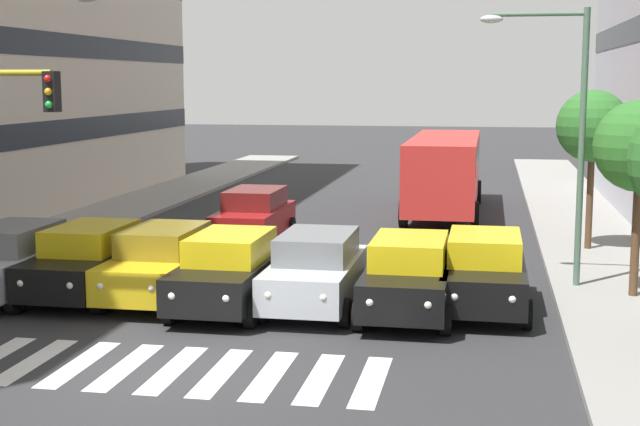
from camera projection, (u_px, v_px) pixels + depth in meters
ground_plane at (173, 370)px, 16.45m from camera, size 180.00×180.00×0.00m
crosswalk_markings at (173, 369)px, 16.45m from camera, size 7.65×2.80×0.01m
car_0 at (484, 272)px, 20.62m from camera, size 2.02×4.44×1.72m
car_1 at (409, 276)px, 20.16m from camera, size 2.02×4.44×1.72m
car_2 at (316, 270)px, 20.76m from camera, size 2.02×4.44×1.72m
car_3 at (229, 271)px, 20.70m from camera, size 2.02×4.44×1.72m
car_4 at (162, 263)px, 21.60m from camera, size 2.02×4.44×1.72m
car_5 at (89, 261)px, 21.87m from camera, size 2.02×4.44×1.72m
car_6 at (11, 261)px, 21.89m from camera, size 2.02×4.44×1.72m
car_row2_0 at (254, 215)px, 29.26m from camera, size 2.02×4.44×1.72m
bus_behind_traffic at (445, 166)px, 35.51m from camera, size 2.78×10.50×3.00m
street_lamp_left at (565, 118)px, 22.09m from camera, size 2.59×0.28×6.73m
street_lamp_right at (1, 99)px, 23.93m from camera, size 3.46×0.28×7.32m
street_tree_1 at (640, 147)px, 21.00m from camera, size 2.13×2.13×4.58m
street_tree_2 at (593, 127)px, 27.02m from camera, size 2.14×2.14×4.75m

